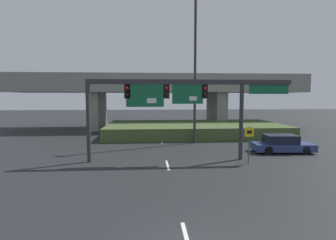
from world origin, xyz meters
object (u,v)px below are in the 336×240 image
(highway_light_pole_near, at_px, (195,66))
(parked_sedan_near_right, at_px, (282,144))
(speed_limit_sign, at_px, (249,140))
(signal_gantry, at_px, (180,96))

(highway_light_pole_near, distance_m, parked_sedan_near_right, 10.08)
(speed_limit_sign, xyz_separation_m, parked_sedan_near_right, (3.93, 3.24, -0.95))
(speed_limit_sign, distance_m, parked_sedan_near_right, 5.18)
(speed_limit_sign, distance_m, highway_light_pole_near, 9.85)
(signal_gantry, distance_m, highway_light_pole_near, 7.49)
(highway_light_pole_near, xyz_separation_m, parked_sedan_near_right, (6.16, -4.55, -6.54))
(speed_limit_sign, bearing_deg, highway_light_pole_near, 106.02)
(signal_gantry, bearing_deg, highway_light_pole_near, 72.19)
(speed_limit_sign, bearing_deg, parked_sedan_near_right, 39.51)
(speed_limit_sign, height_order, parked_sedan_near_right, speed_limit_sign)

